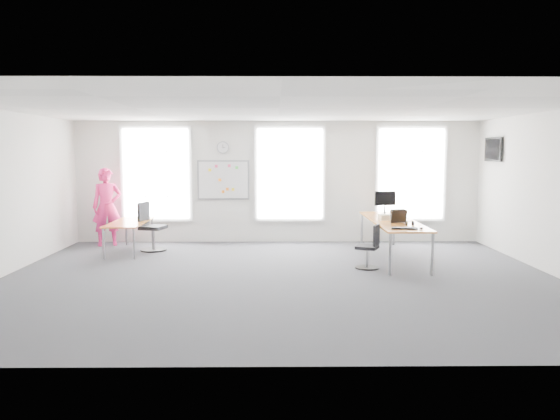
{
  "coord_description": "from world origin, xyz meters",
  "views": [
    {
      "loc": [
        -0.08,
        -9.53,
        2.26
      ],
      "look_at": [
        0.03,
        1.2,
        1.1
      ],
      "focal_mm": 35.0,
      "sensor_mm": 36.0,
      "label": 1
    }
  ],
  "objects_px": {
    "desk_right": "(393,223)",
    "keyboard": "(405,229)",
    "headphones": "(409,223)",
    "chair_right": "(370,249)",
    "monitor": "(385,201)",
    "chair_left": "(150,229)",
    "person": "(107,207)",
    "desk_left": "(129,224)"
  },
  "relations": [
    {
      "from": "desk_right",
      "to": "keyboard",
      "type": "bearing_deg",
      "value": -92.64
    },
    {
      "from": "desk_right",
      "to": "person",
      "type": "bearing_deg",
      "value": 165.62
    },
    {
      "from": "chair_right",
      "to": "headphones",
      "type": "height_order",
      "value": "headphones"
    },
    {
      "from": "headphones",
      "to": "monitor",
      "type": "xyz_separation_m",
      "value": [
        -0.13,
        1.75,
        0.28
      ]
    },
    {
      "from": "chair_left",
      "to": "person",
      "type": "height_order",
      "value": "person"
    },
    {
      "from": "chair_left",
      "to": "person",
      "type": "relative_size",
      "value": 0.59
    },
    {
      "from": "chair_left",
      "to": "headphones",
      "type": "relative_size",
      "value": 6.91
    },
    {
      "from": "chair_left",
      "to": "desk_right",
      "type": "bearing_deg",
      "value": -85.47
    },
    {
      "from": "desk_left",
      "to": "person",
      "type": "bearing_deg",
      "value": 131.91
    },
    {
      "from": "keyboard",
      "to": "headphones",
      "type": "distance_m",
      "value": 0.57
    },
    {
      "from": "desk_left",
      "to": "chair_left",
      "type": "relative_size",
      "value": 1.7
    },
    {
      "from": "desk_right",
      "to": "chair_right",
      "type": "height_order",
      "value": "chair_right"
    },
    {
      "from": "chair_right",
      "to": "desk_left",
      "type": "bearing_deg",
      "value": -85.74
    },
    {
      "from": "chair_right",
      "to": "keyboard",
      "type": "distance_m",
      "value": 0.81
    },
    {
      "from": "chair_right",
      "to": "chair_left",
      "type": "height_order",
      "value": "chair_left"
    },
    {
      "from": "chair_left",
      "to": "keyboard",
      "type": "bearing_deg",
      "value": -98.77
    },
    {
      "from": "chair_right",
      "to": "headphones",
      "type": "xyz_separation_m",
      "value": [
        0.81,
        0.2,
        0.48
      ]
    },
    {
      "from": "desk_right",
      "to": "keyboard",
      "type": "height_order",
      "value": "keyboard"
    },
    {
      "from": "chair_right",
      "to": "person",
      "type": "relative_size",
      "value": 0.46
    },
    {
      "from": "chair_right",
      "to": "monitor",
      "type": "height_order",
      "value": "monitor"
    },
    {
      "from": "person",
      "to": "headphones",
      "type": "relative_size",
      "value": 11.65
    },
    {
      "from": "desk_left",
      "to": "monitor",
      "type": "relative_size",
      "value": 3.45
    },
    {
      "from": "desk_right",
      "to": "headphones",
      "type": "height_order",
      "value": "headphones"
    },
    {
      "from": "chair_right",
      "to": "monitor",
      "type": "xyz_separation_m",
      "value": [
        0.68,
        1.95,
        0.77
      ]
    },
    {
      "from": "person",
      "to": "headphones",
      "type": "bearing_deg",
      "value": -40.97
    },
    {
      "from": "keyboard",
      "to": "desk_right",
      "type": "bearing_deg",
      "value": 104.5
    },
    {
      "from": "desk_right",
      "to": "keyboard",
      "type": "relative_size",
      "value": 7.05
    },
    {
      "from": "person",
      "to": "keyboard",
      "type": "height_order",
      "value": "person"
    },
    {
      "from": "chair_left",
      "to": "monitor",
      "type": "height_order",
      "value": "monitor"
    },
    {
      "from": "person",
      "to": "keyboard",
      "type": "xyz_separation_m",
      "value": [
        6.44,
        -3.0,
        -0.11
      ]
    },
    {
      "from": "desk_right",
      "to": "desk_left",
      "type": "xyz_separation_m",
      "value": [
        -5.76,
        0.84,
        -0.14
      ]
    },
    {
      "from": "headphones",
      "to": "monitor",
      "type": "relative_size",
      "value": 0.29
    },
    {
      "from": "keyboard",
      "to": "person",
      "type": "bearing_deg",
      "value": 172.17
    },
    {
      "from": "chair_left",
      "to": "person",
      "type": "distance_m",
      "value": 1.44
    },
    {
      "from": "desk_right",
      "to": "chair_left",
      "type": "xyz_separation_m",
      "value": [
        -5.32,
        0.97,
        -0.28
      ]
    },
    {
      "from": "desk_left",
      "to": "chair_left",
      "type": "bearing_deg",
      "value": 17.07
    },
    {
      "from": "keyboard",
      "to": "headphones",
      "type": "height_order",
      "value": "headphones"
    },
    {
      "from": "keyboard",
      "to": "chair_right",
      "type": "bearing_deg",
      "value": 168.19
    },
    {
      "from": "headphones",
      "to": "desk_right",
      "type": "bearing_deg",
      "value": 117.69
    },
    {
      "from": "person",
      "to": "monitor",
      "type": "relative_size",
      "value": 3.43
    },
    {
      "from": "keyboard",
      "to": "monitor",
      "type": "xyz_separation_m",
      "value": [
        0.09,
        2.28,
        0.31
      ]
    },
    {
      "from": "chair_right",
      "to": "keyboard",
      "type": "bearing_deg",
      "value": 85.16
    }
  ]
}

